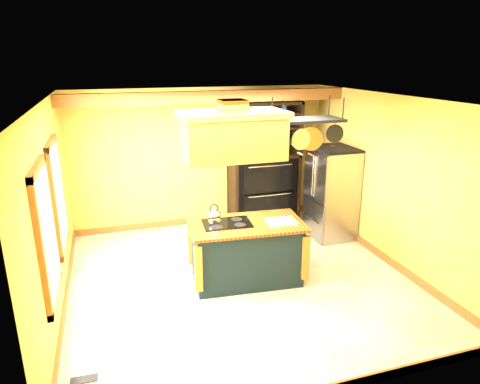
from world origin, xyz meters
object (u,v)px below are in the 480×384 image
pot_rack (307,126)px  hutch (263,177)px  kitchen_island (246,251)px  range_hood (233,134)px  refrigerator (331,195)px

pot_rack → hutch: pot_rack is taller
kitchen_island → hutch: bearing=68.5°
range_hood → refrigerator: 2.89m
kitchen_island → range_hood: (-0.20, -0.00, 1.78)m
refrigerator → pot_rack: bearing=-134.8°
kitchen_island → pot_rack: size_ratio=1.64×
range_hood → hutch: bearing=59.9°
hutch → refrigerator: bearing=-50.6°
refrigerator → kitchen_island: bearing=-150.8°
kitchen_island → hutch: size_ratio=0.72×
kitchen_island → hutch: 2.56m
kitchen_island → pot_rack: pot_rack is taller
range_hood → hutch: (1.31, 2.26, -1.32)m
pot_rack → hutch: size_ratio=0.44×
pot_rack → refrigerator: pot_rack is taller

